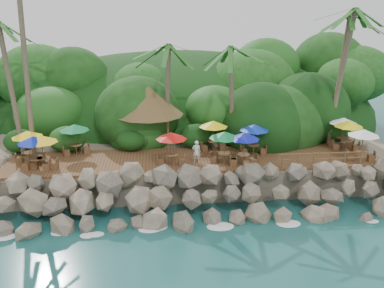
{
  "coord_description": "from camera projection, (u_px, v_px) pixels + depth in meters",
  "views": [
    {
      "loc": [
        -2.59,
        -21.86,
        12.6
      ],
      "look_at": [
        0.0,
        6.0,
        3.4
      ],
      "focal_mm": 38.82,
      "sensor_mm": 36.0,
      "label": 1
    }
  ],
  "objects": [
    {
      "name": "dining_clusters",
      "position": [
        199.0,
        133.0,
        29.1
      ],
      "size": [
        25.25,
        5.35,
        2.33
      ],
      "color": "brown",
      "rests_on": "terrace"
    },
    {
      "name": "foam_line",
      "position": [
        201.0,
        226.0,
        25.12
      ],
      "size": [
        25.2,
        0.8,
        0.06
      ],
      "color": "white",
      "rests_on": "ground"
    },
    {
      "name": "ground",
      "position": [
        201.0,
        229.0,
        24.84
      ],
      "size": [
        140.0,
        140.0,
        0.0
      ],
      "primitive_type": "plane",
      "color": "#19514F",
      "rests_on": "ground"
    },
    {
      "name": "waiter",
      "position": [
        196.0,
        152.0,
        28.71
      ],
      "size": [
        0.61,
        0.42,
        1.63
      ],
      "primitive_type": "imported",
      "rotation": [
        0.0,
        0.0,
        3.1
      ],
      "color": "white",
      "rests_on": "terrace"
    },
    {
      "name": "land_base",
      "position": [
        182.0,
        135.0,
        39.65
      ],
      "size": [
        32.0,
        25.2,
        2.1
      ],
      "primitive_type": "cube",
      "color": "gray",
      "rests_on": "ground"
    },
    {
      "name": "palapa",
      "position": [
        149.0,
        101.0,
        31.97
      ],
      "size": [
        5.39,
        5.39,
        4.6
      ],
      "color": "brown",
      "rests_on": "ground"
    },
    {
      "name": "palms",
      "position": [
        190.0,
        17.0,
        29.4
      ],
      "size": [
        30.39,
        7.19,
        14.82
      ],
      "color": "brown",
      "rests_on": "ground"
    },
    {
      "name": "terrace",
      "position": [
        192.0,
        160.0,
        29.83
      ],
      "size": [
        26.0,
        5.0,
        0.2
      ],
      "primitive_type": "cube",
      "color": "brown",
      "rests_on": "land_base"
    },
    {
      "name": "seawall",
      "position": [
        198.0,
        197.0,
        26.38
      ],
      "size": [
        29.0,
        4.0,
        2.3
      ],
      "primitive_type": null,
      "color": "gray",
      "rests_on": "ground"
    },
    {
      "name": "jungle_foliage",
      "position": [
        183.0,
        149.0,
        39.03
      ],
      "size": [
        44.0,
        16.0,
        12.0
      ],
      "primitive_type": null,
      "color": "#143811",
      "rests_on": "ground"
    },
    {
      "name": "railing",
      "position": [
        322.0,
        158.0,
        28.15
      ],
      "size": [
        6.1,
        0.1,
        1.0
      ],
      "color": "brown",
      "rests_on": "terrace"
    },
    {
      "name": "jungle_hill",
      "position": [
        178.0,
        125.0,
        47.07
      ],
      "size": [
        44.8,
        28.0,
        15.4
      ],
      "primitive_type": "ellipsoid",
      "color": "#143811",
      "rests_on": "ground"
    }
  ]
}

